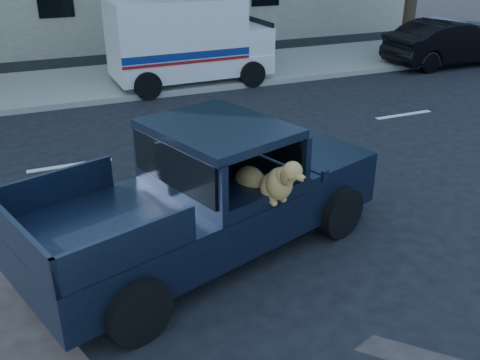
# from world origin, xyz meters

# --- Properties ---
(ground) EXTENTS (120.00, 120.00, 0.00)m
(ground) POSITION_xyz_m (0.00, 0.00, 0.00)
(ground) COLOR black
(ground) RESTS_ON ground
(far_sidewalk) EXTENTS (60.00, 4.00, 0.15)m
(far_sidewalk) POSITION_xyz_m (0.00, 9.20, 0.07)
(far_sidewalk) COLOR gray
(far_sidewalk) RESTS_ON ground
(lane_stripes) EXTENTS (21.60, 0.14, 0.01)m
(lane_stripes) POSITION_xyz_m (2.00, 3.40, 0.01)
(lane_stripes) COLOR silver
(lane_stripes) RESTS_ON ground
(pickup_truck) EXTENTS (5.44, 3.44, 1.82)m
(pickup_truck) POSITION_xyz_m (1.36, -0.49, 0.62)
(pickup_truck) COLOR black
(pickup_truck) RESTS_ON ground
(mail_truck) EXTENTS (4.52, 2.36, 2.46)m
(mail_truck) POSITION_xyz_m (3.99, 8.26, 1.07)
(mail_truck) COLOR silver
(mail_truck) RESTS_ON ground
(parked_sedan) EXTENTS (1.69, 4.60, 1.50)m
(parked_sedan) POSITION_xyz_m (12.89, 7.22, 0.75)
(parked_sedan) COLOR black
(parked_sedan) RESTS_ON ground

